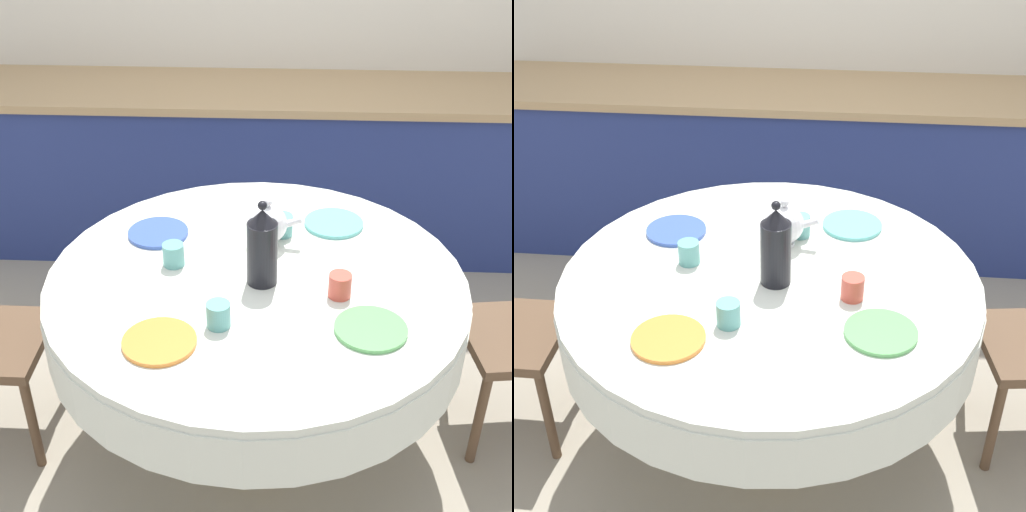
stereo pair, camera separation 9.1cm
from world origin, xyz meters
TOP-DOWN VIEW (x-y plane):
  - ground_plane at (0.00, 0.00)m, footprint 12.00×12.00m
  - kitchen_counter at (0.00, 1.51)m, footprint 3.24×0.64m
  - dining_table at (0.00, 0.00)m, footprint 1.41×1.41m
  - plate_near_left at (-0.26, -0.37)m, footprint 0.22×0.22m
  - cup_near_left at (-0.10, -0.27)m, footprint 0.07×0.07m
  - plate_near_right at (0.36, -0.28)m, footprint 0.22×0.22m
  - cup_near_right at (0.27, -0.10)m, footprint 0.07×0.07m
  - plate_far_left at (-0.37, 0.26)m, footprint 0.22×0.22m
  - cup_far_left at (-0.28, 0.06)m, footprint 0.07×0.07m
  - plate_far_right at (0.27, 0.36)m, footprint 0.22×0.22m
  - cup_far_right at (0.08, 0.28)m, footprint 0.07×0.07m
  - coffee_carafe at (0.02, -0.03)m, footprint 0.10×0.10m
  - teapot at (0.03, 0.21)m, footprint 0.19×0.14m

SIDE VIEW (x-z plane):
  - ground_plane at x=0.00m, z-range 0.00..0.00m
  - kitchen_counter at x=0.00m, z-range 0.00..0.88m
  - dining_table at x=0.00m, z-range 0.26..1.01m
  - plate_near_left at x=-0.26m, z-range 0.76..0.77m
  - plate_near_right at x=0.36m, z-range 0.76..0.77m
  - plate_far_left at x=-0.37m, z-range 0.76..0.77m
  - plate_far_right at x=0.27m, z-range 0.76..0.77m
  - cup_near_left at x=-0.10m, z-range 0.76..0.84m
  - cup_near_right at x=0.27m, z-range 0.76..0.84m
  - cup_far_left at x=-0.28m, z-range 0.76..0.84m
  - cup_far_right at x=0.08m, z-range 0.76..0.84m
  - teapot at x=0.03m, z-range 0.75..0.93m
  - coffee_carafe at x=0.02m, z-range 0.74..1.04m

